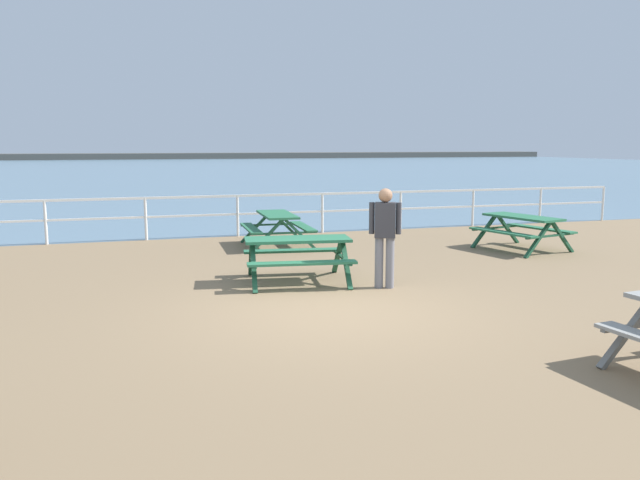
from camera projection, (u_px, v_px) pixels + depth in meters
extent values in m
cube|color=#846B4C|center=(332.00, 317.00, 9.19)|extent=(30.00, 24.00, 0.20)
cube|color=slate|center=(153.00, 170.00, 58.95)|extent=(142.00, 90.00, 0.01)
cube|color=#4C4C47|center=(140.00, 159.00, 99.53)|extent=(142.00, 6.00, 1.80)
cube|color=white|center=(237.00, 196.00, 16.33)|extent=(23.00, 0.06, 0.06)
cube|color=white|center=(238.00, 214.00, 16.40)|extent=(23.00, 0.05, 0.05)
cylinder|color=white|center=(46.00, 223.00, 15.05)|extent=(0.07, 0.07, 1.05)
cylinder|color=white|center=(146.00, 219.00, 15.73)|extent=(0.07, 0.07, 1.05)
cylinder|color=white|center=(238.00, 216.00, 16.41)|extent=(0.07, 0.07, 1.05)
cylinder|color=white|center=(322.00, 213.00, 17.08)|extent=(0.07, 0.07, 1.05)
cylinder|color=white|center=(400.00, 211.00, 17.76)|extent=(0.07, 0.07, 1.05)
cylinder|color=white|center=(473.00, 208.00, 18.44)|extent=(0.07, 0.07, 1.05)
cylinder|color=white|center=(540.00, 206.00, 19.11)|extent=(0.07, 0.07, 1.05)
cylinder|color=white|center=(603.00, 204.00, 19.79)|extent=(0.07, 0.07, 1.05)
cube|color=#286B47|center=(523.00, 217.00, 14.23)|extent=(1.10, 1.91, 0.05)
cube|color=#286B47|center=(502.00, 232.00, 13.96)|extent=(0.67, 1.81, 0.04)
cube|color=#286B47|center=(541.00, 228.00, 14.59)|extent=(0.67, 1.81, 0.04)
cube|color=#1E5035|center=(484.00, 231.00, 14.76)|extent=(0.79, 0.26, 0.79)
cube|color=#1E5035|center=(507.00, 229.00, 15.14)|extent=(0.79, 0.26, 0.79)
cube|color=#1E5035|center=(496.00, 228.00, 14.94)|extent=(1.47, 0.41, 0.04)
cube|color=#1E5035|center=(538.00, 239.00, 13.43)|extent=(0.79, 0.26, 0.79)
cube|color=#1E5035|center=(562.00, 237.00, 13.81)|extent=(0.79, 0.26, 0.79)
cube|color=#1E5035|center=(550.00, 236.00, 13.62)|extent=(1.47, 0.41, 0.04)
cube|color=#286B47|center=(298.00, 239.00, 10.91)|extent=(1.88, 0.95, 0.05)
cube|color=#286B47|center=(293.00, 251.00, 11.56)|extent=(1.82, 0.51, 0.04)
cube|color=#286B47|center=(302.00, 263.00, 10.35)|extent=(1.82, 0.51, 0.04)
cube|color=#1E5035|center=(338.00, 256.00, 11.45)|extent=(0.19, 0.80, 0.79)
cube|color=#1E5035|center=(346.00, 263.00, 10.72)|extent=(0.19, 0.80, 0.79)
cube|color=#1E5035|center=(342.00, 257.00, 11.08)|extent=(0.27, 1.49, 0.04)
cube|color=#1E5035|center=(251.00, 258.00, 11.20)|extent=(0.19, 0.80, 0.79)
cube|color=#1E5035|center=(254.00, 266.00, 10.47)|extent=(0.19, 0.80, 0.79)
cube|color=#1E5035|center=(252.00, 260.00, 10.83)|extent=(0.27, 1.49, 0.04)
cube|color=#286B47|center=(277.00, 215.00, 14.73)|extent=(0.78, 1.83, 0.05)
cube|color=#286B47|center=(251.00, 228.00, 14.62)|extent=(0.34, 1.81, 0.04)
cube|color=#286B47|center=(303.00, 226.00, 14.93)|extent=(0.34, 1.81, 0.04)
cube|color=#1E5035|center=(256.00, 227.00, 15.44)|extent=(0.80, 0.12, 0.79)
cube|color=#1E5035|center=(286.00, 226.00, 15.63)|extent=(0.80, 0.12, 0.79)
cube|color=#1E5035|center=(271.00, 225.00, 15.53)|extent=(1.50, 0.13, 0.04)
cube|color=#1E5035|center=(267.00, 236.00, 13.95)|extent=(0.80, 0.12, 0.79)
cube|color=#1E5035|center=(300.00, 235.00, 14.14)|extent=(0.80, 0.12, 0.79)
cube|color=#1E5035|center=(284.00, 233.00, 14.03)|extent=(1.50, 0.13, 0.04)
cube|color=slate|center=(628.00, 331.00, 6.86)|extent=(0.80, 0.15, 0.79)
cylinder|color=slate|center=(390.00, 263.00, 10.51)|extent=(0.14, 0.14, 0.85)
cylinder|color=slate|center=(379.00, 263.00, 10.53)|extent=(0.14, 0.14, 0.85)
cube|color=#333338|center=(385.00, 220.00, 10.41)|extent=(0.40, 0.34, 0.58)
cylinder|color=#333338|center=(399.00, 218.00, 10.38)|extent=(0.09, 0.09, 0.52)
cylinder|color=#333338|center=(372.00, 218.00, 10.43)|extent=(0.09, 0.09, 0.52)
sphere|color=#9E7051|center=(386.00, 195.00, 10.35)|extent=(0.23, 0.23, 0.23)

